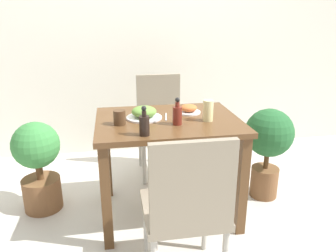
{
  "coord_description": "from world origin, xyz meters",
  "views": [
    {
      "loc": [
        -0.36,
        -2.07,
        1.4
      ],
      "look_at": [
        0.0,
        0.0,
        0.68
      ],
      "focal_mm": 35.0,
      "sensor_mm": 36.0,
      "label": 1
    }
  ],
  "objects_px": {
    "juice_glass": "(208,111)",
    "food_plate": "(144,113)",
    "sauce_bottle": "(144,124)",
    "potted_plant_right": "(268,142)",
    "drink_cup": "(120,117)",
    "chair_far": "(160,119)",
    "side_plate": "(189,109)",
    "condiment_bottle": "(177,114)",
    "chair_near": "(187,205)",
    "potted_plant_left": "(38,162)"
  },
  "relations": [
    {
      "from": "juice_glass",
      "to": "food_plate",
      "type": "bearing_deg",
      "value": 163.49
    },
    {
      "from": "sauce_bottle",
      "to": "potted_plant_right",
      "type": "bearing_deg",
      "value": 21.28
    },
    {
      "from": "drink_cup",
      "to": "chair_far",
      "type": "bearing_deg",
      "value": 64.14
    },
    {
      "from": "side_plate",
      "to": "condiment_bottle",
      "type": "bearing_deg",
      "value": -118.93
    },
    {
      "from": "juice_glass",
      "to": "condiment_bottle",
      "type": "xyz_separation_m",
      "value": [
        -0.22,
        -0.04,
        -0.0
      ]
    },
    {
      "from": "chair_near",
      "to": "juice_glass",
      "type": "relative_size",
      "value": 6.33
    },
    {
      "from": "sauce_bottle",
      "to": "potted_plant_left",
      "type": "height_order",
      "value": "sauce_bottle"
    },
    {
      "from": "food_plate",
      "to": "chair_near",
      "type": "bearing_deg",
      "value": -79.99
    },
    {
      "from": "chair_far",
      "to": "potted_plant_left",
      "type": "xyz_separation_m",
      "value": [
        -0.97,
        -0.5,
        -0.11
      ]
    },
    {
      "from": "drink_cup",
      "to": "juice_glass",
      "type": "distance_m",
      "value": 0.58
    },
    {
      "from": "drink_cup",
      "to": "sauce_bottle",
      "type": "height_order",
      "value": "sauce_bottle"
    },
    {
      "from": "chair_near",
      "to": "side_plate",
      "type": "distance_m",
      "value": 0.88
    },
    {
      "from": "potted_plant_left",
      "to": "chair_far",
      "type": "bearing_deg",
      "value": 27.3
    },
    {
      "from": "potted_plant_right",
      "to": "drink_cup",
      "type": "bearing_deg",
      "value": -171.74
    },
    {
      "from": "food_plate",
      "to": "potted_plant_right",
      "type": "xyz_separation_m",
      "value": [
        0.96,
        0.06,
        -0.3
      ]
    },
    {
      "from": "side_plate",
      "to": "potted_plant_left",
      "type": "distance_m",
      "value": 1.16
    },
    {
      "from": "condiment_bottle",
      "to": "potted_plant_right",
      "type": "xyz_separation_m",
      "value": [
        0.76,
        0.22,
        -0.33
      ]
    },
    {
      "from": "juice_glass",
      "to": "condiment_bottle",
      "type": "bearing_deg",
      "value": -168.9
    },
    {
      "from": "chair_far",
      "to": "potted_plant_left",
      "type": "relative_size",
      "value": 1.3
    },
    {
      "from": "side_plate",
      "to": "potted_plant_right",
      "type": "xyz_separation_m",
      "value": [
        0.63,
        -0.02,
        -0.29
      ]
    },
    {
      "from": "chair_far",
      "to": "food_plate",
      "type": "xyz_separation_m",
      "value": [
        -0.21,
        -0.67,
        0.27
      ]
    },
    {
      "from": "potted_plant_right",
      "to": "sauce_bottle",
      "type": "bearing_deg",
      "value": -158.72
    },
    {
      "from": "chair_far",
      "to": "juice_glass",
      "type": "height_order",
      "value": "chair_far"
    },
    {
      "from": "side_plate",
      "to": "potted_plant_left",
      "type": "bearing_deg",
      "value": 174.9
    },
    {
      "from": "chair_far",
      "to": "drink_cup",
      "type": "relative_size",
      "value": 9.35
    },
    {
      "from": "condiment_bottle",
      "to": "food_plate",
      "type": "bearing_deg",
      "value": 140.06
    },
    {
      "from": "potted_plant_right",
      "to": "chair_near",
      "type": "bearing_deg",
      "value": -135.93
    },
    {
      "from": "potted_plant_right",
      "to": "condiment_bottle",
      "type": "bearing_deg",
      "value": -163.67
    },
    {
      "from": "sauce_bottle",
      "to": "side_plate",
      "type": "bearing_deg",
      "value": 48.13
    },
    {
      "from": "chair_far",
      "to": "juice_glass",
      "type": "xyz_separation_m",
      "value": [
        0.2,
        -0.8,
        0.3
      ]
    },
    {
      "from": "chair_near",
      "to": "side_plate",
      "type": "height_order",
      "value": "chair_near"
    },
    {
      "from": "condiment_bottle",
      "to": "potted_plant_left",
      "type": "bearing_deg",
      "value": 160.68
    },
    {
      "from": "chair_far",
      "to": "food_plate",
      "type": "relative_size",
      "value": 3.67
    },
    {
      "from": "sauce_bottle",
      "to": "condiment_bottle",
      "type": "distance_m",
      "value": 0.28
    },
    {
      "from": "chair_far",
      "to": "side_plate",
      "type": "bearing_deg",
      "value": -78.86
    },
    {
      "from": "side_plate",
      "to": "potted_plant_right",
      "type": "distance_m",
      "value": 0.69
    },
    {
      "from": "chair_far",
      "to": "food_plate",
      "type": "distance_m",
      "value": 0.76
    },
    {
      "from": "drink_cup",
      "to": "condiment_bottle",
      "type": "xyz_separation_m",
      "value": [
        0.36,
        -0.06,
        0.02
      ]
    },
    {
      "from": "side_plate",
      "to": "sauce_bottle",
      "type": "xyz_separation_m",
      "value": [
        -0.36,
        -0.4,
        0.04
      ]
    },
    {
      "from": "side_plate",
      "to": "sauce_bottle",
      "type": "distance_m",
      "value": 0.54
    },
    {
      "from": "food_plate",
      "to": "sauce_bottle",
      "type": "xyz_separation_m",
      "value": [
        -0.03,
        -0.33,
        0.03
      ]
    },
    {
      "from": "side_plate",
      "to": "drink_cup",
      "type": "height_order",
      "value": "drink_cup"
    },
    {
      "from": "food_plate",
      "to": "side_plate",
      "type": "bearing_deg",
      "value": 12.81
    },
    {
      "from": "food_plate",
      "to": "potted_plant_right",
      "type": "distance_m",
      "value": 1.01
    },
    {
      "from": "chair_far",
      "to": "potted_plant_left",
      "type": "height_order",
      "value": "chair_far"
    },
    {
      "from": "chair_far",
      "to": "side_plate",
      "type": "relative_size",
      "value": 5.26
    },
    {
      "from": "chair_far",
      "to": "potted_plant_right",
      "type": "distance_m",
      "value": 0.97
    },
    {
      "from": "side_plate",
      "to": "sauce_bottle",
      "type": "height_order",
      "value": "sauce_bottle"
    },
    {
      "from": "drink_cup",
      "to": "sauce_bottle",
      "type": "xyz_separation_m",
      "value": [
        0.14,
        -0.22,
        0.02
      ]
    },
    {
      "from": "side_plate",
      "to": "drink_cup",
      "type": "relative_size",
      "value": 1.78
    }
  ]
}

